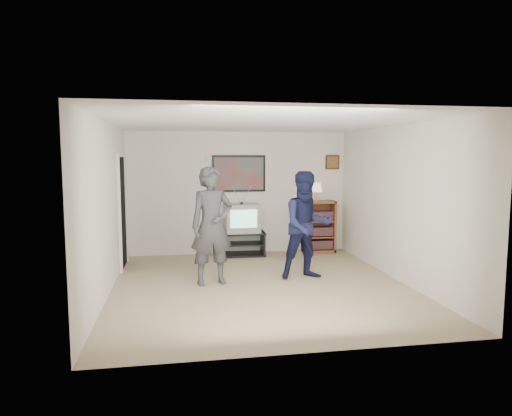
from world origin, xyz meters
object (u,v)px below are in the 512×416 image
object	(u,v)px
media_stand	(241,244)
bookshelf	(319,227)
crt_television	(242,218)
person_short	(307,225)
person_tall	(212,226)

from	to	relation	value
media_stand	bookshelf	size ratio (longest dim) A/B	0.91
crt_television	person_short	distance (m)	2.09
crt_television	person_tall	bearing A→B (deg)	-111.89
crt_television	person_tall	xyz separation A→B (m)	(-0.75, -1.99, 0.16)
media_stand	person_short	world-z (taller)	person_short
crt_television	person_short	world-z (taller)	person_short
person_tall	bookshelf	bearing A→B (deg)	28.70
person_tall	person_short	world-z (taller)	person_tall
media_stand	bookshelf	world-z (taller)	bookshelf
person_tall	person_short	bearing A→B (deg)	-9.22
crt_television	bookshelf	size ratio (longest dim) A/B	0.63
crt_television	bookshelf	distance (m)	1.65
bookshelf	person_tall	bearing A→B (deg)	-139.38
bookshelf	person_short	size ratio (longest dim) A/B	0.61
media_stand	person_short	xyz separation A→B (m)	(0.82, -1.92, 0.64)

